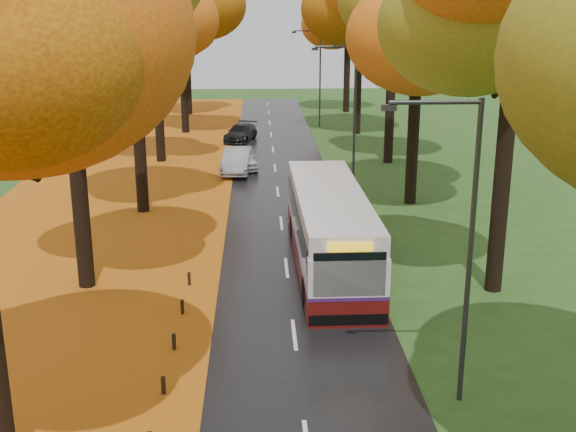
{
  "coord_description": "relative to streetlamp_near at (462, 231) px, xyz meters",
  "views": [
    {
      "loc": [
        -1.09,
        -8.81,
        10.16
      ],
      "look_at": [
        0.0,
        16.59,
        2.6
      ],
      "focal_mm": 45.0,
      "sensor_mm": 36.0,
      "label": 1
    }
  ],
  "objects": [
    {
      "name": "car_silver",
      "position": [
        -6.3,
        26.78,
        -3.92
      ],
      "size": [
        1.97,
        4.7,
        1.51
      ],
      "primitive_type": "imported",
      "rotation": [
        0.0,
        0.0,
        -0.08
      ],
      "color": "#93969B",
      "rests_on": "road"
    },
    {
      "name": "streetlamp_far",
      "position": [
        0.0,
        44.0,
        0.0
      ],
      "size": [
        2.45,
        0.18,
        8.0
      ],
      "color": "#333538",
      "rests_on": "ground"
    },
    {
      "name": "streetlamp_near",
      "position": [
        0.0,
        0.0,
        0.0
      ],
      "size": [
        2.45,
        0.18,
        8.0
      ],
      "color": "#333538",
      "rests_on": "ground"
    },
    {
      "name": "streetlamp_mid",
      "position": [
        0.0,
        22.0,
        0.0
      ],
      "size": [
        2.45,
        0.18,
        8.0
      ],
      "color": "#333538",
      "rests_on": "ground"
    },
    {
      "name": "trees_right",
      "position": [
        3.24,
        18.91,
        4.98
      ],
      "size": [
        9.3,
        74.2,
        13.96
      ],
      "color": "black",
      "rests_on": "ground"
    },
    {
      "name": "centre_line",
      "position": [
        -3.95,
        17.0,
        -4.67
      ],
      "size": [
        0.12,
        90.0,
        0.01
      ],
      "primitive_type": "cube",
      "color": "silver",
      "rests_on": "road"
    },
    {
      "name": "bus",
      "position": [
        -2.24,
        10.15,
        -3.07
      ],
      "size": [
        2.79,
        11.64,
        3.06
      ],
      "rotation": [
        0.0,
        0.0,
        0.01
      ],
      "color": "#520E0C",
      "rests_on": "road"
    },
    {
      "name": "leaf_verge",
      "position": [
        -12.95,
        17.0,
        -4.7
      ],
      "size": [
        12.0,
        90.0,
        0.02
      ],
      "primitive_type": "cube",
      "color": "#9A3D0E",
      "rests_on": "ground"
    },
    {
      "name": "trees_left",
      "position": [
        -11.13,
        19.06,
        4.82
      ],
      "size": [
        9.2,
        74.0,
        13.88
      ],
      "color": "black",
      "rests_on": "ground"
    },
    {
      "name": "leaf_drift",
      "position": [
        -7.0,
        17.0,
        -4.67
      ],
      "size": [
        0.9,
        90.0,
        0.01
      ],
      "primitive_type": "cube",
      "color": "#BF7513",
      "rests_on": "road"
    },
    {
      "name": "road",
      "position": [
        -3.95,
        17.0,
        -4.69
      ],
      "size": [
        6.5,
        90.0,
        0.04
      ],
      "primitive_type": "cube",
      "color": "black",
      "rests_on": "ground"
    },
    {
      "name": "car_white",
      "position": [
        -6.08,
        27.91,
        -4.02
      ],
      "size": [
        2.42,
        4.09,
        1.31
      ],
      "primitive_type": "imported",
      "rotation": [
        0.0,
        0.0,
        0.24
      ],
      "color": "white",
      "rests_on": "road"
    },
    {
      "name": "car_dark",
      "position": [
        -6.3,
        37.42,
        -4.04
      ],
      "size": [
        2.81,
        4.64,
        1.26
      ],
      "primitive_type": "imported",
      "rotation": [
        0.0,
        0.0,
        -0.26
      ],
      "color": "black",
      "rests_on": "road"
    }
  ]
}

